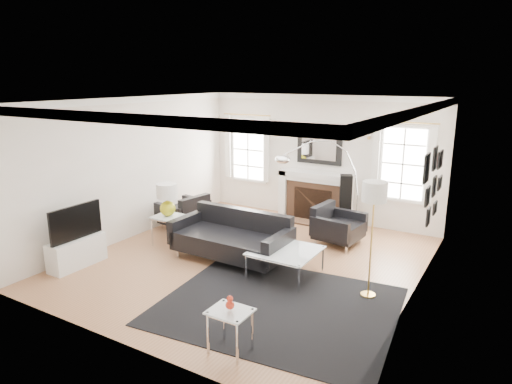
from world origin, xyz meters
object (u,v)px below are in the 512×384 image
Objects in this scene: armchair_left at (185,213)px; sofa at (233,238)px; gourd_lamp at (167,197)px; arc_floor_lamp at (321,184)px; coffee_table at (286,252)px; fireplace at (315,197)px; armchair_right at (336,226)px.

sofa is at bearing -25.78° from armchair_left.
gourd_lamp is 0.31× the size of arc_floor_lamp.
sofa is 2.12× the size of coffee_table.
fireplace is 1.52m from armchair_right.
gourd_lamp is (-2.60, 0.13, 0.53)m from coffee_table.
armchair_left reaches higher than armchair_right.
gourd_lamp is at bearing -177.83° from sofa.
sofa is at bearing -96.85° from fireplace.
sofa is 2.00m from armchair_left.
sofa reaches higher than armchair_right.
arc_floor_lamp is (-0.27, 2.05, 0.70)m from coffee_table.
gourd_lamp is (0.35, -0.92, 0.60)m from armchair_left.
armchair_right is at bearing 85.35° from coffee_table.
gourd_lamp is (-1.45, -0.05, 0.57)m from sofa.
fireplace is 1.70× the size of armchair_right.
coffee_table is 0.49× the size of arc_floor_lamp.
sofa is 2.09× the size of armchair_left.
armchair_right is at bearing 52.08° from sofa.
armchair_left is (-1.80, 0.87, -0.03)m from sofa.
armchair_right is at bearing 14.53° from armchair_left.
fireplace is at bearing 58.16° from gourd_lamp.
coffee_table is at bearing -82.51° from arc_floor_lamp.
sofa is 2.19m from arc_floor_lamp.
gourd_lamp is at bearing -147.92° from armchair_right.
fireplace is 1.25m from arc_floor_lamp.
armchair_right is at bearing -24.16° from arc_floor_lamp.
fireplace is at bearing 42.56° from armchair_left.
arc_floor_lamp is (2.68, 0.99, 0.76)m from armchair_left.
sofa is (-0.34, -2.83, -0.17)m from fireplace.
fireplace is 0.83× the size of arc_floor_lamp.
fireplace is 1.68× the size of coffee_table.
arc_floor_lamp reaches higher than fireplace.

